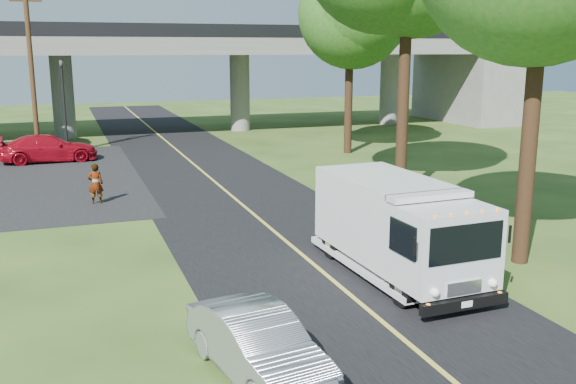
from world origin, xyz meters
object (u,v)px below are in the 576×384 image
utility_pole (32,72)px  pedestrian (96,184)px  traffic_signal (63,95)px  red_sedan (48,148)px  step_van (397,225)px  tree_right_far (355,1)px  silver_sedan (258,345)px

utility_pole → pedestrian: utility_pole is taller
traffic_signal → red_sedan: (-0.96, -3.45, -2.49)m
step_van → pedestrian: (-6.87, 10.85, -0.58)m
traffic_signal → utility_pole: utility_pole is taller
traffic_signal → pedestrian: bearing=-86.6°
step_van → red_sedan: step_van is taller
tree_right_far → red_sedan: tree_right_far is taller
red_sedan → utility_pole: bearing=18.0°
tree_right_far → step_van: 21.28m
silver_sedan → traffic_signal: bearing=84.7°
tree_right_far → step_van: size_ratio=1.81×
utility_pole → tree_right_far: 17.61m
step_van → pedestrian: 12.86m
silver_sedan → tree_right_far: bearing=50.2°
traffic_signal → red_sedan: bearing=-105.5°
traffic_signal → tree_right_far: bearing=-22.1°
traffic_signal → red_sedan: size_ratio=1.06×
step_van → pedestrian: bearing=120.2°
utility_pole → traffic_signal: bearing=53.1°
tree_right_far → silver_sedan: (-12.41, -22.50, -7.69)m
step_van → traffic_signal: bearing=105.1°
pedestrian → step_van: bearing=123.1°
silver_sedan → pedestrian: size_ratio=2.39×
tree_right_far → silver_sedan: tree_right_far is taller
tree_right_far → step_van: (-7.51, -18.67, -6.94)m
pedestrian → utility_pole: bearing=-78.3°
red_sedan → silver_sedan: (3.76, -25.21, -0.10)m
red_sedan → step_van: bearing=-160.5°
utility_pole → step_van: 24.82m
utility_pole → pedestrian: bearing=-79.0°
tree_right_far → traffic_signal: bearing=157.9°
tree_right_far → step_van: tree_right_far is taller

